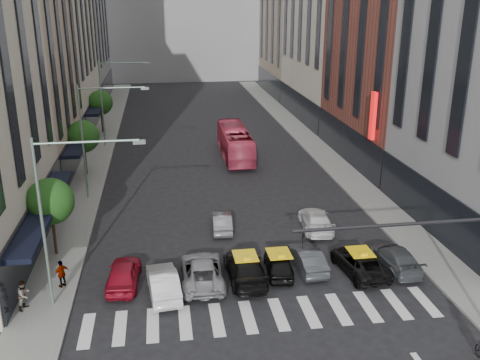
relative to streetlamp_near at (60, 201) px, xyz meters
name	(u,v)px	position (x,y,z in m)	size (l,w,h in m)	color
ground	(273,332)	(10.04, -4.00, -5.90)	(160.00, 160.00, 0.00)	black
sidewalk_left	(95,162)	(-1.46, 26.00, -5.83)	(3.00, 96.00, 0.15)	slate
sidewalk_right	(322,152)	(21.54, 26.00, -5.83)	(3.00, 96.00, 0.15)	slate
building_left_b	(14,39)	(-6.96, 24.00, 6.10)	(8.00, 16.00, 24.00)	tan
building_right_b	(396,24)	(27.04, 23.00, 7.10)	(8.00, 18.00, 26.00)	brown
building_right_d	(295,5)	(27.04, 61.00, 8.10)	(8.00, 18.00, 28.00)	tan
tree_near	(50,202)	(-1.76, 6.00, -2.25)	(2.88, 2.88, 4.95)	black
tree_mid	(83,136)	(-1.76, 22.00, -2.25)	(2.88, 2.88, 4.95)	black
tree_far	(100,103)	(-1.76, 38.00, -2.25)	(2.88, 2.88, 4.95)	black
streetlamp_near	(60,201)	(0.00, 0.00, 0.00)	(5.38, 0.25, 9.00)	gray
streetlamp_mid	(94,127)	(0.00, 16.00, 0.00)	(5.38, 0.25, 9.00)	gray
streetlamp_far	(110,92)	(0.00, 32.00, 0.00)	(5.38, 0.25, 9.00)	gray
traffic_signal	(443,248)	(17.74, -5.00, -1.43)	(10.10, 0.20, 6.00)	black
liberty_sign	(373,116)	(22.64, 16.00, 0.10)	(0.30, 0.70, 4.00)	red
car_red	(124,273)	(2.64, 1.68, -5.18)	(1.72, 4.27, 1.45)	maroon
car_white_front	(163,282)	(4.83, 0.37, -5.18)	(1.53, 4.38, 1.44)	silver
car_silver	(202,270)	(7.04, 1.38, -5.18)	(2.39, 5.18, 1.44)	#949499
taxi_left	(245,268)	(9.51, 1.31, -5.17)	(2.05, 5.05, 1.47)	black
taxi_center	(279,264)	(11.55, 1.66, -5.26)	(1.53, 3.80, 1.29)	black
car_grey_mid	(307,258)	(13.33, 1.99, -5.23)	(1.44, 4.12, 1.36)	#36393D
taxi_right	(359,262)	(16.29, 1.12, -5.25)	(2.17, 4.71, 1.31)	black
car_grey_curb	(395,257)	(18.58, 1.34, -5.23)	(1.90, 4.66, 1.35)	#464A4E
car_row2_left	(222,222)	(9.00, 8.31, -5.29)	(1.29, 3.71, 1.22)	gray
car_row2_right	(316,220)	(15.49, 7.50, -5.21)	(1.95, 4.79, 1.39)	white
bus	(235,142)	(12.40, 25.76, -4.37)	(2.58, 11.01, 3.07)	#C93B56
pedestrian_near	(24,295)	(-2.26, -0.26, -4.95)	(0.79, 0.61, 1.62)	gray
pedestrian_far	(62,274)	(-0.70, 1.77, -4.96)	(0.93, 0.39, 1.59)	gray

